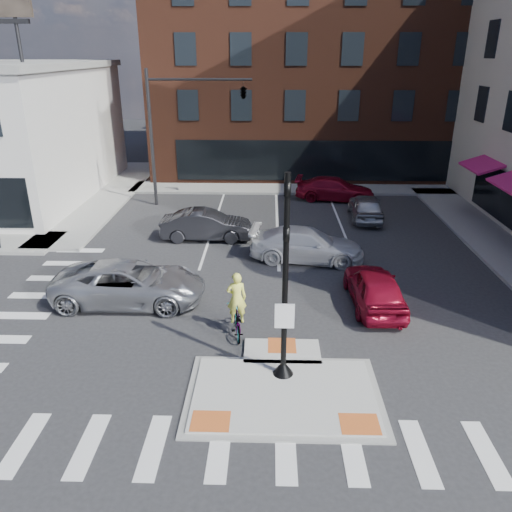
{
  "coord_description": "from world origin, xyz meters",
  "views": [
    {
      "loc": [
        -0.46,
        -11.84,
        8.88
      ],
      "look_at": [
        -0.92,
        4.87,
        2.0
      ],
      "focal_mm": 35.0,
      "sensor_mm": 36.0,
      "label": 1
    }
  ],
  "objects_px": {
    "silver_suv": "(130,283)",
    "red_sedan": "(375,287)",
    "bg_car_dark": "(206,225)",
    "cyclist": "(237,314)",
    "white_pickup": "(307,245)",
    "bg_car_silver": "(366,207)",
    "bg_car_red": "(335,189)"
  },
  "relations": [
    {
      "from": "white_pickup",
      "to": "red_sedan",
      "type": "bearing_deg",
      "value": -145.11
    },
    {
      "from": "silver_suv",
      "to": "cyclist",
      "type": "relative_size",
      "value": 2.51
    },
    {
      "from": "red_sedan",
      "to": "bg_car_silver",
      "type": "distance_m",
      "value": 10.59
    },
    {
      "from": "bg_car_red",
      "to": "bg_car_dark",
      "type": "bearing_deg",
      "value": 144.8
    },
    {
      "from": "red_sedan",
      "to": "bg_car_red",
      "type": "bearing_deg",
      "value": -92.73
    },
    {
      "from": "cyclist",
      "to": "bg_car_red",
      "type": "bearing_deg",
      "value": -115.25
    },
    {
      "from": "bg_car_silver",
      "to": "cyclist",
      "type": "bearing_deg",
      "value": 65.88
    },
    {
      "from": "red_sedan",
      "to": "white_pickup",
      "type": "xyz_separation_m",
      "value": [
        -2.23,
        4.35,
        0.01
      ]
    },
    {
      "from": "silver_suv",
      "to": "bg_car_silver",
      "type": "xyz_separation_m",
      "value": [
        10.7,
        10.46,
        -0.06
      ]
    },
    {
      "from": "silver_suv",
      "to": "bg_car_silver",
      "type": "bearing_deg",
      "value": -45.51
    },
    {
      "from": "white_pickup",
      "to": "cyclist",
      "type": "bearing_deg",
      "value": 164.72
    },
    {
      "from": "white_pickup",
      "to": "bg_car_red",
      "type": "relative_size",
      "value": 1.03
    },
    {
      "from": "red_sedan",
      "to": "bg_car_dark",
      "type": "xyz_separation_m",
      "value": [
        -7.13,
        6.96,
        0.01
      ]
    },
    {
      "from": "white_pickup",
      "to": "bg_car_silver",
      "type": "bearing_deg",
      "value": -23.65
    },
    {
      "from": "bg_car_silver",
      "to": "white_pickup",
      "type": "bearing_deg",
      "value": 61.73
    },
    {
      "from": "silver_suv",
      "to": "red_sedan",
      "type": "xyz_separation_m",
      "value": [
        9.19,
        -0.03,
        -0.05
      ]
    },
    {
      "from": "bg_car_dark",
      "to": "bg_car_silver",
      "type": "xyz_separation_m",
      "value": [
        8.64,
        3.52,
        -0.03
      ]
    },
    {
      "from": "silver_suv",
      "to": "white_pickup",
      "type": "relative_size",
      "value": 1.1
    },
    {
      "from": "silver_suv",
      "to": "white_pickup",
      "type": "bearing_deg",
      "value": -58.02
    },
    {
      "from": "red_sedan",
      "to": "bg_car_red",
      "type": "height_order",
      "value": "red_sedan"
    },
    {
      "from": "bg_car_silver",
      "to": "silver_suv",
      "type": "bearing_deg",
      "value": 47.45
    },
    {
      "from": "red_sedan",
      "to": "white_pickup",
      "type": "height_order",
      "value": "white_pickup"
    },
    {
      "from": "silver_suv",
      "to": "cyclist",
      "type": "height_order",
      "value": "cyclist"
    },
    {
      "from": "white_pickup",
      "to": "cyclist",
      "type": "relative_size",
      "value": 2.28
    },
    {
      "from": "red_sedan",
      "to": "white_pickup",
      "type": "bearing_deg",
      "value": -64.67
    },
    {
      "from": "bg_car_silver",
      "to": "bg_car_red",
      "type": "bearing_deg",
      "value": -68.74
    },
    {
      "from": "bg_car_red",
      "to": "silver_suv",
      "type": "bearing_deg",
      "value": 156.22
    },
    {
      "from": "bg_car_dark",
      "to": "cyclist",
      "type": "xyz_separation_m",
      "value": [
        2.13,
        -9.14,
        0.01
      ]
    },
    {
      "from": "white_pickup",
      "to": "bg_car_dark",
      "type": "height_order",
      "value": "bg_car_dark"
    },
    {
      "from": "silver_suv",
      "to": "bg_car_silver",
      "type": "relative_size",
      "value": 1.33
    },
    {
      "from": "red_sedan",
      "to": "bg_car_silver",
      "type": "bearing_deg",
      "value": -100.05
    },
    {
      "from": "silver_suv",
      "to": "cyclist",
      "type": "bearing_deg",
      "value": -117.56
    }
  ]
}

